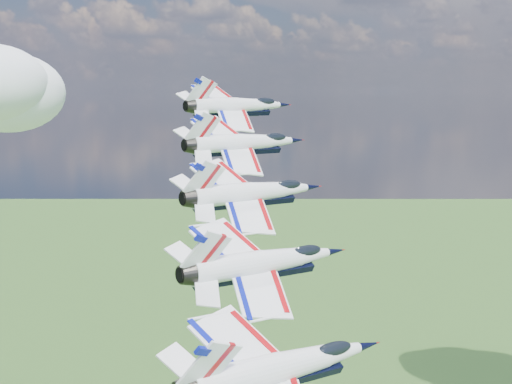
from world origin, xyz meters
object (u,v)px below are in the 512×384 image
Objects in this scene: jet_0 at (241,105)px; jet_1 at (247,142)px; jet_3 at (268,261)px; jet_4 at (287,366)px; jet_2 at (256,192)px.

jet_1 is at bearing -28.18° from jet_0.
jet_3 reaches higher than jet_4.
jet_0 reaches higher than jet_2.
jet_2 is 24.32m from jet_4.
jet_2 is at bearing -28.18° from jet_0.
jet_2 is 1.00× the size of jet_4.
jet_1 reaches higher than jet_3.
jet_0 reaches higher than jet_4.
jet_0 is at bearing 151.82° from jet_1.
jet_2 is 1.00× the size of jet_3.
jet_0 reaches higher than jet_1.
jet_3 is at bearing -28.18° from jet_0.
jet_0 is at bearing 151.82° from jet_3.
jet_1 reaches higher than jet_4.
jet_0 is 36.48m from jet_3.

